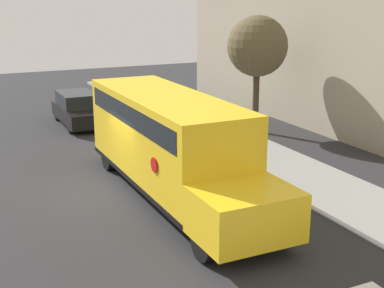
% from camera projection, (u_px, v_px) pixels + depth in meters
% --- Properties ---
extents(ground_plane, '(60.00, 60.00, 0.00)m').
position_uv_depth(ground_plane, '(111.00, 190.00, 17.81)').
color(ground_plane, '#28282B').
extents(sidewalk_strip, '(44.00, 3.00, 0.15)m').
position_uv_depth(sidewalk_strip, '(275.00, 163.00, 20.49)').
color(sidewalk_strip, gray).
rests_on(sidewalk_strip, ground).
extents(school_bus, '(10.12, 2.57, 3.22)m').
position_uv_depth(school_bus, '(170.00, 140.00, 17.03)').
color(school_bus, yellow).
rests_on(school_bus, ground).
extents(parked_car, '(4.50, 1.75, 1.59)m').
position_uv_depth(parked_car, '(78.00, 109.00, 26.61)').
color(parked_car, black).
rests_on(parked_car, ground).
extents(tree_near_sidewalk, '(2.79, 2.79, 5.42)m').
position_uv_depth(tree_near_sidewalk, '(257.00, 47.00, 24.37)').
color(tree_near_sidewalk, '#423323').
rests_on(tree_near_sidewalk, ground).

